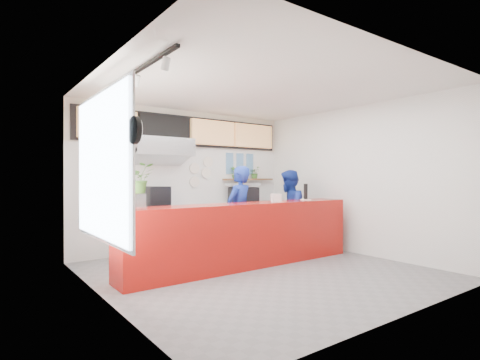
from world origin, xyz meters
TOP-DOWN VIEW (x-y plane):
  - floor at (0.00, 0.00)m, footprint 5.00×5.00m
  - ceiling at (0.00, 0.00)m, footprint 5.00×5.00m
  - wall_back at (0.00, 2.50)m, footprint 5.00×0.00m
  - wall_left at (-2.50, 0.00)m, footprint 0.00×5.00m
  - wall_right at (2.50, 0.00)m, footprint 0.00×5.00m
  - service_counter at (0.00, 0.40)m, footprint 4.50×0.60m
  - cream_band at (0.00, 2.49)m, footprint 5.00×0.02m
  - prep_bench at (-0.80, 2.20)m, footprint 1.80×0.60m
  - panini_oven at (-0.95, 2.20)m, footprint 0.65×0.65m
  - extraction_hood at (-0.80, 2.15)m, footprint 1.20×0.70m
  - hood_lip at (-0.80, 2.15)m, footprint 1.20×0.69m
  - right_bench at (1.50, 2.20)m, footprint 1.80×0.60m
  - espresso_machine at (1.29, 2.20)m, footprint 0.78×0.67m
  - espresso_tray at (1.29, 2.20)m, footprint 0.81×0.65m
  - herb_shelf at (1.60, 2.40)m, footprint 1.40×0.18m
  - menu_board_far_left at (-1.75, 2.38)m, footprint 1.10×0.10m
  - menu_board_mid_left at (-0.59, 2.38)m, footprint 1.10×0.10m
  - menu_board_mid_right at (0.57, 2.38)m, footprint 1.10×0.10m
  - menu_board_far_right at (1.73, 2.38)m, footprint 1.10×0.10m
  - soffit at (0.00, 2.46)m, footprint 4.80×0.04m
  - window_pane at (-2.47, 0.30)m, footprint 0.04×2.20m
  - window_frame at (-2.45, 0.30)m, footprint 0.03×2.30m
  - wall_clock_rim at (-2.46, -0.90)m, footprint 0.05×0.30m
  - wall_clock_face at (-2.43, -0.90)m, footprint 0.02×0.26m
  - track_rail at (-2.10, 0.00)m, footprint 0.05×2.40m
  - dec_plate_a at (0.15, 2.47)m, footprint 0.24×0.03m
  - dec_plate_b at (0.45, 2.47)m, footprint 0.24×0.03m
  - dec_plate_c at (0.15, 2.47)m, footprint 0.24×0.03m
  - dec_plate_d at (0.50, 2.47)m, footprint 0.24×0.03m
  - photo_frame_a at (1.10, 2.48)m, footprint 0.20×0.02m
  - photo_frame_b at (1.40, 2.48)m, footprint 0.20×0.02m
  - photo_frame_c at (1.70, 2.48)m, footprint 0.20×0.02m
  - photo_frame_d at (1.10, 2.48)m, footprint 0.20×0.02m
  - photo_frame_e at (1.40, 2.48)m, footprint 0.20×0.02m
  - photo_frame_f at (1.70, 2.48)m, footprint 0.20×0.02m
  - staff_center at (0.24, 0.92)m, footprint 0.75×0.62m
  - staff_right at (1.57, 0.97)m, footprint 1.05×1.00m
  - herb_a at (1.16, 2.40)m, footprint 0.17×0.12m
  - herb_b at (1.45, 2.40)m, footprint 0.16×0.14m
  - herb_c at (1.79, 2.40)m, footprint 0.32×0.30m
  - glass_vase at (-1.92, 0.36)m, footprint 0.20×0.20m
  - basil_vase at (-1.92, 0.36)m, footprint 0.41×0.37m
  - napkin_holder at (0.68, 0.37)m, footprint 0.19×0.15m
  - white_plate at (1.48, 0.40)m, footprint 0.22×0.22m
  - pepper_mill at (1.48, 0.40)m, footprint 0.08×0.08m

SIDE VIEW (x-z plane):
  - floor at x=0.00m, z-range 0.00..0.00m
  - prep_bench at x=-0.80m, z-range 0.00..0.90m
  - right_bench at x=1.50m, z-range 0.00..0.90m
  - service_counter at x=0.00m, z-range 0.00..1.10m
  - staff_right at x=1.57m, z-range 0.00..1.70m
  - staff_center at x=0.24m, z-range 0.00..1.76m
  - white_plate at x=1.48m, z-range 1.10..1.12m
  - espresso_machine at x=1.29m, z-range 0.90..1.32m
  - panini_oven at x=-0.95m, z-range 0.90..1.37m
  - napkin_holder at x=0.68m, z-range 1.10..1.25m
  - glass_vase at x=-1.92m, z-range 1.10..1.33m
  - pepper_mill at x=1.48m, z-range 1.11..1.42m
  - espresso_tray at x=1.29m, z-range 1.35..1.42m
  - dec_plate_c at x=0.15m, z-range 1.33..1.57m
  - wall_back at x=0.00m, z-range -1.00..4.00m
  - wall_left at x=-2.50m, z-range -1.00..4.00m
  - wall_right at x=2.50m, z-range -1.00..4.00m
  - herb_shelf at x=1.60m, z-range 1.48..1.52m
  - basil_vase at x=-1.92m, z-range 1.32..1.75m
  - herb_b at x=1.45m, z-range 1.52..1.78m
  - dec_plate_b at x=0.45m, z-range 1.53..1.77m
  - herb_c at x=1.79m, z-range 1.52..1.81m
  - herb_a at x=1.16m, z-range 1.52..1.81m
  - window_pane at x=-2.47m, z-range 0.75..2.65m
  - window_frame at x=-2.45m, z-range 0.70..2.70m
  - dec_plate_a at x=0.15m, z-range 1.63..1.87m
  - photo_frame_d at x=1.10m, z-range 1.62..1.88m
  - photo_frame_e at x=1.40m, z-range 1.62..1.88m
  - photo_frame_f at x=1.70m, z-range 1.62..1.88m
  - dec_plate_d at x=0.50m, z-range 1.78..2.02m
  - hood_lip at x=-0.80m, z-range 1.79..2.11m
  - photo_frame_a at x=1.10m, z-range 1.88..2.12m
  - photo_frame_b at x=1.40m, z-range 1.88..2.12m
  - photo_frame_c at x=1.70m, z-range 1.88..2.12m
  - wall_clock_rim at x=-2.46m, z-range 1.90..2.20m
  - wall_clock_face at x=-2.43m, z-range 1.92..2.18m
  - extraction_hood at x=-0.80m, z-range 1.98..2.32m
  - menu_board_far_left at x=-1.75m, z-range 2.27..2.82m
  - menu_board_mid_left at x=-0.59m, z-range 2.27..2.82m
  - menu_board_mid_right at x=0.57m, z-range 2.27..2.82m
  - menu_board_far_right at x=1.73m, z-range 2.27..2.82m
  - soffit at x=0.00m, z-range 2.22..2.88m
  - cream_band at x=0.00m, z-range 2.20..3.00m
  - track_rail at x=-2.10m, z-range 2.92..2.96m
  - ceiling at x=0.00m, z-range 3.00..3.00m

